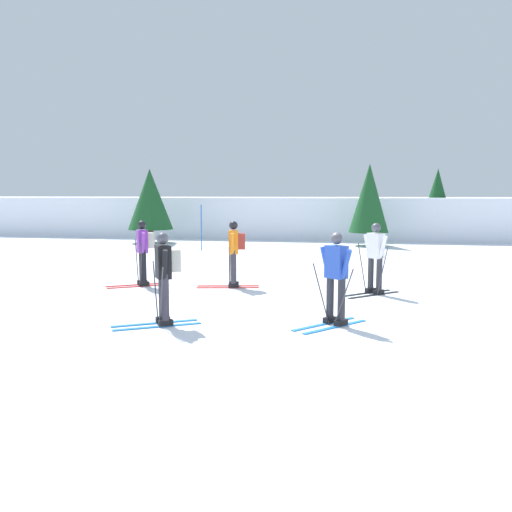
{
  "coord_description": "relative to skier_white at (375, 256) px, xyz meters",
  "views": [
    {
      "loc": [
        1.13,
        -10.46,
        2.41
      ],
      "look_at": [
        -1.24,
        2.25,
        0.9
      ],
      "focal_mm": 37.66,
      "sensor_mm": 36.0,
      "label": 1
    }
  ],
  "objects": [
    {
      "name": "skier_white",
      "position": [
        0.0,
        0.0,
        0.0
      ],
      "size": [
        1.42,
        1.37,
        1.71
      ],
      "color": "black",
      "rests_on": "ground"
    },
    {
      "name": "far_snow_ridge",
      "position": [
        -1.6,
        18.75,
        0.17
      ],
      "size": [
        80.0,
        8.73,
        2.18
      ],
      "primitive_type": "cube",
      "color": "silver",
      "rests_on": "ground"
    },
    {
      "name": "skier_orange",
      "position": [
        -3.53,
        0.31,
        0.04
      ],
      "size": [
        1.64,
        0.99,
        1.71
      ],
      "color": "red",
      "rests_on": "ground"
    },
    {
      "name": "skier_blue",
      "position": [
        -0.81,
        -3.28,
        -0.0
      ],
      "size": [
        1.32,
        1.46,
        1.71
      ],
      "color": "#237AC6",
      "rests_on": "ground"
    },
    {
      "name": "skier_black",
      "position": [
        -3.89,
        -3.84,
        0.04
      ],
      "size": [
        1.56,
        1.14,
        1.71
      ],
      "color": "#237AC6",
      "rests_on": "ground"
    },
    {
      "name": "skier_purple",
      "position": [
        -5.92,
        0.1,
        0.04
      ],
      "size": [
        1.55,
        1.17,
        1.71
      ],
      "color": "red",
      "rests_on": "ground"
    },
    {
      "name": "ground_plane",
      "position": [
        -1.6,
        -2.6,
        -0.92
      ],
      "size": [
        120.0,
        120.0,
        0.0
      ],
      "primitive_type": "plane",
      "color": "silver"
    },
    {
      "name": "conifer_far_left",
      "position": [
        3.81,
        17.2,
        1.37
      ],
      "size": [
        1.65,
        1.65,
        3.74
      ],
      "color": "#513823",
      "rests_on": "ground"
    },
    {
      "name": "conifer_far_right",
      "position": [
        0.11,
        12.28,
        1.28
      ],
      "size": [
        1.82,
        1.82,
        3.77
      ],
      "color": "#513823",
      "rests_on": "ground"
    },
    {
      "name": "trail_marker_pole",
      "position": [
        -6.89,
        8.78,
        0.05
      ],
      "size": [
        0.04,
        0.04,
        1.94
      ],
      "primitive_type": "cylinder",
      "color": "#1E56AD",
      "rests_on": "ground"
    },
    {
      "name": "conifer_far_centre",
      "position": [
        -10.35,
        11.82,
        1.21
      ],
      "size": [
        2.19,
        2.19,
        3.6
      ],
      "color": "#513823",
      "rests_on": "ground"
    }
  ]
}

